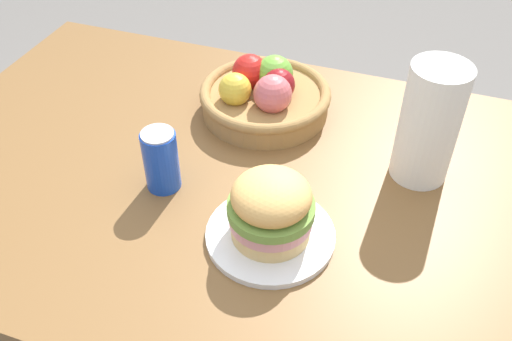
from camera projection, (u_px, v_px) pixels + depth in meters
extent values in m
cube|color=brown|center=(244.00, 183.00, 1.12)|extent=(1.40, 0.90, 0.04)
cylinder|color=brown|center=(102.00, 151.00, 1.78)|extent=(0.07, 0.07, 0.71)
cylinder|color=white|center=(270.00, 235.00, 0.98)|extent=(0.23, 0.23, 0.01)
cylinder|color=#E5BC75|center=(271.00, 227.00, 0.97)|extent=(0.14, 0.14, 0.03)
cylinder|color=pink|center=(271.00, 216.00, 0.95)|extent=(0.14, 0.14, 0.02)
cylinder|color=olive|center=(271.00, 208.00, 0.94)|extent=(0.15, 0.15, 0.02)
ellipsoid|color=#EAAD5D|center=(271.00, 196.00, 0.92)|extent=(0.14, 0.14, 0.07)
cylinder|color=blue|center=(161.00, 161.00, 1.05)|extent=(0.07, 0.07, 0.12)
cylinder|color=silver|center=(157.00, 134.00, 1.00)|extent=(0.06, 0.06, 0.00)
cylinder|color=#9E7542|center=(265.00, 102.00, 1.25)|extent=(0.28, 0.28, 0.05)
torus|color=#9E7542|center=(265.00, 93.00, 1.23)|extent=(0.29, 0.29, 0.02)
sphere|color=maroon|center=(280.00, 85.00, 1.21)|extent=(0.07, 0.07, 0.07)
sphere|color=#6BAD38|center=(275.00, 74.00, 1.24)|extent=(0.08, 0.08, 0.08)
sphere|color=red|center=(250.00, 72.00, 1.25)|extent=(0.08, 0.08, 0.08)
sphere|color=gold|center=(235.00, 89.00, 1.20)|extent=(0.07, 0.07, 0.07)
sphere|color=#D16066|center=(271.00, 94.00, 1.18)|extent=(0.08, 0.08, 0.08)
cylinder|color=white|center=(429.00, 124.00, 1.03)|extent=(0.11, 0.11, 0.24)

